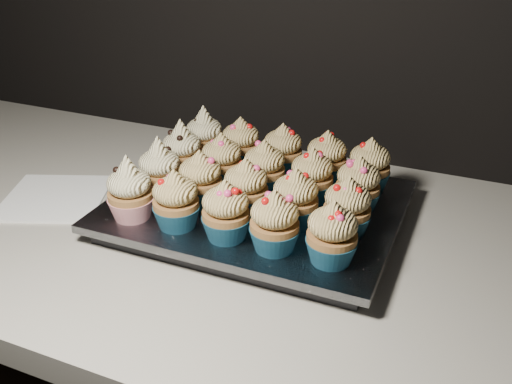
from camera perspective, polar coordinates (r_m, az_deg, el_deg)
worktop at (r=0.82m, az=2.92°, el=-5.65°), size 2.44×0.64×0.04m
napkin at (r=0.96m, az=-19.42°, el=-0.52°), size 0.20×0.20×0.00m
baking_tray at (r=0.84m, az=0.00°, el=-2.35°), size 0.38×0.29×0.02m
foil_lining at (r=0.83m, az=0.00°, el=-1.34°), size 0.41×0.32×0.01m
cupcake_0 at (r=0.79m, az=-12.50°, el=0.05°), size 0.06×0.06×0.10m
cupcake_1 at (r=0.76m, az=-8.02°, el=-0.91°), size 0.06×0.06×0.08m
cupcake_2 at (r=0.73m, az=-3.04°, el=-2.02°), size 0.06×0.06×0.08m
cupcake_3 at (r=0.70m, az=1.87°, el=-3.11°), size 0.06×0.06×0.08m
cupcake_4 at (r=0.69m, az=7.62°, el=-4.23°), size 0.06×0.06×0.08m
cupcake_5 at (r=0.84m, az=-9.58°, el=2.11°), size 0.06×0.06×0.10m
cupcake_6 at (r=0.81m, az=-5.57°, el=1.19°), size 0.06×0.06×0.08m
cupcake_7 at (r=0.79m, az=-1.01°, el=0.34°), size 0.06×0.06×0.08m
cupcake_8 at (r=0.76m, az=3.96°, el=-0.74°), size 0.06×0.06×0.08m
cupcake_9 at (r=0.75m, az=9.10°, el=-1.61°), size 0.06×0.06×0.08m
cupcake_10 at (r=0.90m, az=-7.41°, el=4.02°), size 0.06×0.06×0.10m
cupcake_11 at (r=0.87m, az=-3.43°, el=3.09°), size 0.06×0.06×0.08m
cupcake_12 at (r=0.84m, az=0.84°, el=2.34°), size 0.06×0.06×0.08m
cupcake_13 at (r=0.82m, az=5.60°, el=1.52°), size 0.06×0.06×0.08m
cupcake_14 at (r=0.81m, az=10.16°, el=0.61°), size 0.06×0.06×0.08m
cupcake_15 at (r=0.96m, az=-5.18°, el=5.55°), size 0.06×0.06×0.10m
cupcake_16 at (r=0.93m, az=-1.52°, el=4.84°), size 0.06×0.06×0.08m
cupcake_17 at (r=0.90m, az=2.68°, el=4.14°), size 0.06×0.06×0.08m
cupcake_18 at (r=0.88m, az=7.06°, el=3.34°), size 0.06×0.06×0.08m
cupcake_19 at (r=0.87m, az=11.26°, el=2.54°), size 0.06×0.06×0.08m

